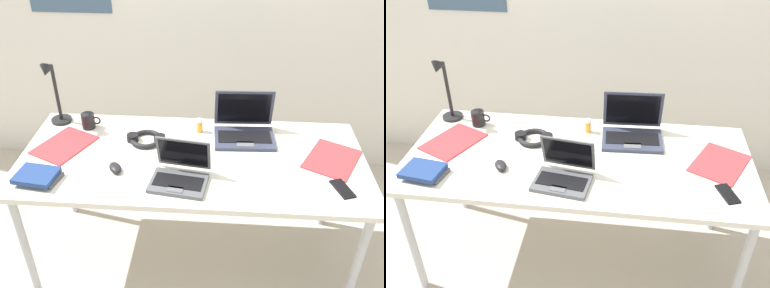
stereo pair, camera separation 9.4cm
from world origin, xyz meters
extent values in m
plane|color=#B7AD9E|center=(0.00, 0.00, 0.00)|extent=(12.00, 12.00, 0.00)
cube|color=silver|center=(0.00, 0.00, 0.72)|extent=(1.80, 0.80, 0.03)
cylinder|color=#B2B5BA|center=(-0.84, -0.34, 0.35)|extent=(0.04, 0.04, 0.71)
cylinder|color=#B2B5BA|center=(0.84, -0.34, 0.35)|extent=(0.04, 0.04, 0.71)
cylinder|color=#B2B5BA|center=(-0.84, 0.34, 0.35)|extent=(0.04, 0.04, 0.71)
cylinder|color=#B2B5BA|center=(0.84, 0.34, 0.35)|extent=(0.04, 0.04, 0.71)
cylinder|color=black|center=(-0.80, 0.31, 0.75)|extent=(0.12, 0.12, 0.02)
cylinder|color=black|center=(-0.80, 0.31, 0.93)|extent=(0.02, 0.02, 0.34)
cylinder|color=black|center=(-0.80, 0.27, 1.10)|extent=(0.01, 0.08, 0.01)
cone|color=black|center=(-0.80, 0.23, 1.10)|extent=(0.07, 0.09, 0.09)
cube|color=#515459|center=(-0.05, -0.24, 0.75)|extent=(0.29, 0.22, 0.02)
cube|color=black|center=(-0.05, -0.24, 0.76)|extent=(0.25, 0.13, 0.00)
cube|color=#595B60|center=(-0.06, -0.30, 0.76)|extent=(0.08, 0.05, 0.00)
cube|color=#515459|center=(-0.03, -0.13, 0.85)|extent=(0.27, 0.09, 0.18)
cube|color=black|center=(-0.03, -0.13, 0.85)|extent=(0.24, 0.07, 0.15)
cube|color=#33384C|center=(0.28, 0.18, 0.75)|extent=(0.34, 0.24, 0.02)
cube|color=black|center=(0.28, 0.18, 0.76)|extent=(0.29, 0.14, 0.00)
cube|color=#595B60|center=(0.28, 0.11, 0.76)|extent=(0.09, 0.05, 0.00)
cube|color=#33384C|center=(0.27, 0.31, 0.87)|extent=(0.33, 0.05, 0.22)
cube|color=black|center=(0.27, 0.30, 0.87)|extent=(0.30, 0.04, 0.19)
ellipsoid|color=black|center=(-0.37, -0.15, 0.76)|extent=(0.10, 0.11, 0.03)
cube|color=black|center=(0.72, -0.21, 0.74)|extent=(0.10, 0.15, 0.01)
torus|color=black|center=(-0.26, 0.13, 0.75)|extent=(0.18, 0.18, 0.03)
cylinder|color=black|center=(-0.34, 0.13, 0.76)|extent=(0.06, 0.06, 0.04)
cylinder|color=black|center=(-0.19, 0.13, 0.76)|extent=(0.06, 0.06, 0.04)
cylinder|color=gold|center=(0.02, 0.25, 0.77)|extent=(0.04, 0.04, 0.06)
cylinder|color=white|center=(0.02, 0.25, 0.81)|extent=(0.04, 0.04, 0.01)
cube|color=#4C4C51|center=(-0.71, -0.24, 0.75)|extent=(0.20, 0.16, 0.02)
cube|color=navy|center=(-0.73, -0.26, 0.77)|extent=(0.21, 0.17, 0.02)
cube|color=red|center=(-0.70, 0.05, 0.74)|extent=(0.34, 0.38, 0.01)
cube|color=red|center=(0.72, 0.03, 0.74)|extent=(0.35, 0.38, 0.01)
cylinder|color=black|center=(-0.62, 0.25, 0.78)|extent=(0.08, 0.08, 0.09)
torus|color=black|center=(-0.57, 0.25, 0.79)|extent=(0.05, 0.01, 0.05)
camera|label=1|loc=(0.13, -1.80, 2.02)|focal=39.60mm
camera|label=2|loc=(0.23, -1.79, 2.02)|focal=39.60mm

